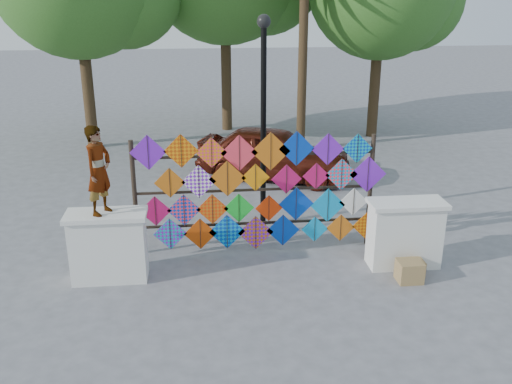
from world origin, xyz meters
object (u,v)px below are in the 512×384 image
vendor_woman (99,170)px  lamppost (263,104)px  kite_rack (259,192)px  sedan (273,153)px

vendor_woman → lamppost: (3.04, 2.20, 0.64)m
kite_rack → lamppost: 1.95m
vendor_woman → sedan: bearing=-6.1°
kite_rack → sedan: bearing=78.9°
sedan → lamppost: lamppost is taller
lamppost → kite_rack: bearing=-100.2°
sedan → kite_rack: bearing=-168.8°
lamppost → sedan: bearing=78.6°
kite_rack → lamppost: lamppost is taller
sedan → lamppost: 3.84m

